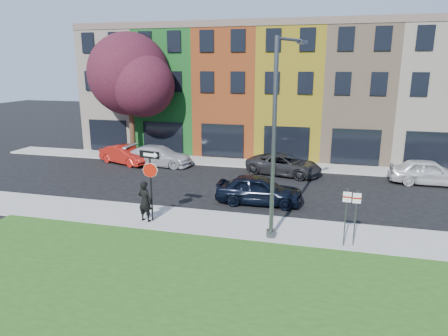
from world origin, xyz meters
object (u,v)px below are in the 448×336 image
(stop_sign, at_px, (150,172))
(man, at_px, (145,201))
(sedan_near, at_px, (259,190))
(street_lamp, at_px, (276,141))

(stop_sign, xyz_separation_m, man, (-0.30, -0.09, -1.40))
(stop_sign, distance_m, sedan_near, 6.18)
(stop_sign, xyz_separation_m, street_lamp, (5.74, -0.23, 1.76))
(sedan_near, bearing_deg, man, 129.42)
(stop_sign, bearing_deg, street_lamp, 7.53)
(man, height_order, sedan_near, man)
(stop_sign, distance_m, street_lamp, 6.01)
(man, xyz_separation_m, sedan_near, (4.71, 4.07, -0.31))
(man, xyz_separation_m, street_lamp, (6.04, -0.14, 3.16))
(street_lamp, bearing_deg, man, -158.38)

